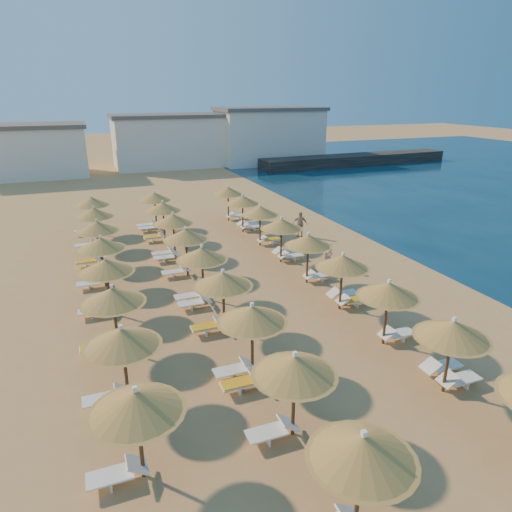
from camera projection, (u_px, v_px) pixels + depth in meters
name	position (u px, v px, depth m)	size (l,w,h in m)	color
ground	(293.00, 303.00, 23.41)	(220.00, 220.00, 0.00)	tan
jetty	(356.00, 160.00, 67.48)	(30.00, 4.00, 1.50)	black
hotel_blocks	(170.00, 141.00, 63.88)	(49.24, 10.59, 8.10)	silver
parasol_row_east	(324.00, 251.00, 23.56)	(2.66, 34.90, 2.99)	brown
parasol_row_west	(212.00, 266.00, 21.50)	(2.66, 34.90, 2.99)	brown
parasol_row_inland	(103.00, 255.00, 23.05)	(2.66, 27.73, 2.99)	brown
loungers	(233.00, 298.00, 23.15)	(13.74, 32.89, 0.66)	white
beachgoer_a	(329.00, 257.00, 27.57)	(0.60, 0.40, 1.65)	tan
beachgoer_c	(300.00, 224.00, 33.96)	(1.11, 0.46, 1.90)	tan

